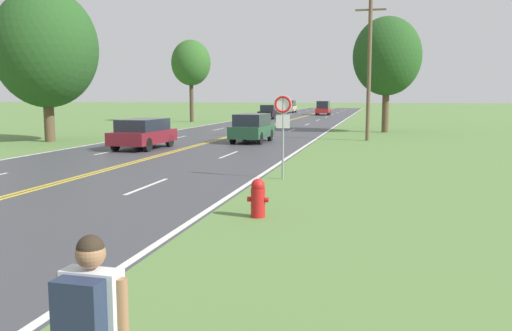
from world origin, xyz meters
The scene contains 12 objects.
hitchhiker_person centered at (7.77, 5.01, 1.05)m, with size 0.58×0.42×1.72m.
fire_hydrant centered at (7.18, 13.24, 0.45)m, with size 0.48×0.32×0.88m.
traffic_sign centered at (6.73, 18.85, 2.08)m, with size 0.60×0.10×2.75m.
utility_pole_midground centered at (9.03, 35.12, 4.33)m, with size 1.80×0.24×8.36m.
tree_left_verge centered at (-9.41, 55.05, 6.02)m, with size 4.03×4.03×8.38m.
tree_behind_sign centered at (10.11, 43.01, 5.56)m, with size 4.98×4.98×8.45m.
tree_mid_treeline centered at (-9.38, 30.12, 5.45)m, with size 6.01×6.01×8.92m.
car_maroon_hatchback_mid_near centered at (-2.04, 27.23, 0.83)m, with size 2.08×4.29×1.54m.
car_dark_green_suv_mid_far centered at (2.50, 32.24, 0.89)m, with size 1.91×4.06×1.67m.
car_black_sedan_receding centered at (-2.97, 63.81, 0.82)m, with size 1.89×4.74×1.63m.
car_red_van_distant centered at (1.88, 77.42, 1.01)m, with size 1.83×4.49×1.95m.
car_champagne_suv_horizon centered at (-4.34, 86.14, 0.99)m, with size 1.77×3.98×1.94m.
Camera 1 is at (9.84, 1.54, 2.74)m, focal length 38.00 mm.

